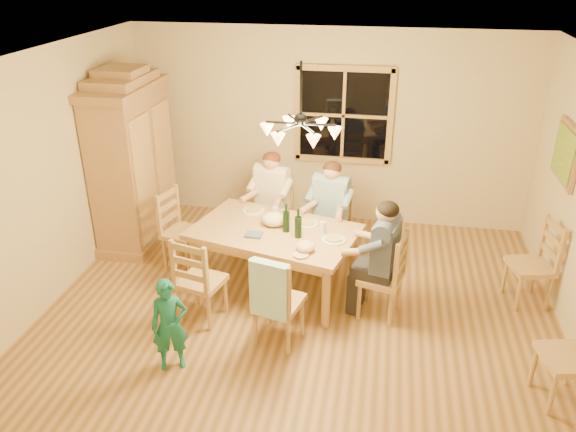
% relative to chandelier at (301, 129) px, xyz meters
% --- Properties ---
extents(floor, '(5.50, 5.50, 0.00)m').
position_rel_chandelier_xyz_m(floor, '(0.00, 0.00, -2.08)').
color(floor, brown).
rests_on(floor, ground).
extents(ceiling, '(5.50, 5.00, 0.02)m').
position_rel_chandelier_xyz_m(ceiling, '(0.00, 0.00, 0.62)').
color(ceiling, white).
rests_on(ceiling, wall_back).
extents(wall_back, '(5.50, 0.02, 2.70)m').
position_rel_chandelier_xyz_m(wall_back, '(0.00, 2.50, -0.73)').
color(wall_back, beige).
rests_on(wall_back, floor).
extents(wall_left, '(0.02, 5.00, 2.70)m').
position_rel_chandelier_xyz_m(wall_left, '(-2.75, 0.00, -0.73)').
color(wall_left, beige).
rests_on(wall_left, floor).
extents(window, '(1.30, 0.06, 1.30)m').
position_rel_chandelier_xyz_m(window, '(0.20, 2.47, -0.53)').
color(window, black).
rests_on(window, wall_back).
extents(painting, '(0.06, 0.78, 0.64)m').
position_rel_chandelier_xyz_m(painting, '(2.71, 1.20, -0.48)').
color(painting, '#8E5F3D').
rests_on(painting, wall_right).
extents(chandelier, '(0.77, 0.68, 0.71)m').
position_rel_chandelier_xyz_m(chandelier, '(0.00, 0.00, 0.00)').
color(chandelier, black).
rests_on(chandelier, ceiling).
extents(armoire, '(0.66, 1.40, 2.30)m').
position_rel_chandelier_xyz_m(armoire, '(-2.42, 1.40, -1.02)').
color(armoire, '#8E5F3D').
rests_on(armoire, floor).
extents(dining_table, '(2.00, 1.50, 0.76)m').
position_rel_chandelier_xyz_m(dining_table, '(-0.36, 0.47, -1.42)').
color(dining_table, '#AC764C').
rests_on(dining_table, floor).
extents(chair_far_left, '(0.53, 0.51, 0.99)m').
position_rel_chandelier_xyz_m(chair_far_left, '(-0.58, 1.40, -1.77)').
color(chair_far_left, '#A77B4A').
rests_on(chair_far_left, floor).
extents(chair_far_right, '(0.53, 0.51, 0.99)m').
position_rel_chandelier_xyz_m(chair_far_right, '(0.19, 1.21, -1.77)').
color(chair_far_right, '#A77B4A').
rests_on(chair_far_right, floor).
extents(chair_near_left, '(0.53, 0.51, 0.99)m').
position_rel_chandelier_xyz_m(chair_near_left, '(-1.00, -0.24, -1.77)').
color(chair_near_left, '#A77B4A').
rests_on(chair_near_left, floor).
extents(chair_near_right, '(0.53, 0.51, 0.99)m').
position_rel_chandelier_xyz_m(chair_near_right, '(-0.13, -0.46, -1.77)').
color(chair_near_right, '#A77B4A').
rests_on(chair_near_right, floor).
extents(chair_end_left, '(0.51, 0.53, 0.99)m').
position_rel_chandelier_xyz_m(chair_end_left, '(-1.56, 0.78, -1.77)').
color(chair_end_left, '#A77B4A').
rests_on(chair_end_left, floor).
extents(chair_end_right, '(0.51, 0.53, 0.99)m').
position_rel_chandelier_xyz_m(chair_end_right, '(0.85, 0.17, -1.77)').
color(chair_end_right, '#A77B4A').
rests_on(chair_end_right, floor).
extents(adult_woman, '(0.47, 0.50, 0.87)m').
position_rel_chandelier_xyz_m(adult_woman, '(-0.58, 1.40, -1.24)').
color(adult_woman, beige).
rests_on(adult_woman, floor).
extents(adult_plaid_man, '(0.47, 0.50, 0.87)m').
position_rel_chandelier_xyz_m(adult_plaid_man, '(0.19, 1.21, -1.24)').
color(adult_plaid_man, teal).
rests_on(adult_plaid_man, floor).
extents(adult_slate_man, '(0.50, 0.47, 0.87)m').
position_rel_chandelier_xyz_m(adult_slate_man, '(0.85, 0.17, -1.24)').
color(adult_slate_man, '#465071').
rests_on(adult_slate_man, floor).
extents(towel, '(0.39, 0.19, 0.58)m').
position_rel_chandelier_xyz_m(towel, '(-0.18, -0.64, -1.38)').
color(towel, '#B2DDF1').
rests_on(towel, chair_near_right).
extents(wine_bottle_a, '(0.08, 0.08, 0.33)m').
position_rel_chandelier_xyz_m(wine_bottle_a, '(-0.22, 0.45, -1.15)').
color(wine_bottle_a, black).
rests_on(wine_bottle_a, dining_table).
extents(wine_bottle_b, '(0.08, 0.08, 0.33)m').
position_rel_chandelier_xyz_m(wine_bottle_b, '(-0.07, 0.34, -1.15)').
color(wine_bottle_b, black).
rests_on(wine_bottle_b, dining_table).
extents(plate_woman, '(0.26, 0.26, 0.02)m').
position_rel_chandelier_xyz_m(plate_woman, '(-0.70, 0.89, -1.31)').
color(plate_woman, white).
rests_on(plate_woman, dining_table).
extents(plate_plaid, '(0.26, 0.26, 0.02)m').
position_rel_chandelier_xyz_m(plate_plaid, '(-0.02, 0.67, -1.31)').
color(plate_plaid, white).
rests_on(plate_plaid, dining_table).
extents(plate_slate, '(0.26, 0.26, 0.02)m').
position_rel_chandelier_xyz_m(plate_slate, '(0.32, 0.33, -1.31)').
color(plate_slate, white).
rests_on(plate_slate, dining_table).
extents(wine_glass_a, '(0.06, 0.06, 0.14)m').
position_rel_chandelier_xyz_m(wine_glass_a, '(-0.41, 0.78, -1.25)').
color(wine_glass_a, silver).
rests_on(wine_glass_a, dining_table).
extents(wine_glass_b, '(0.06, 0.06, 0.14)m').
position_rel_chandelier_xyz_m(wine_glass_b, '(0.18, 0.48, -1.25)').
color(wine_glass_b, silver).
rests_on(wine_glass_b, dining_table).
extents(cap, '(0.20, 0.20, 0.11)m').
position_rel_chandelier_xyz_m(cap, '(0.05, 0.04, -1.26)').
color(cap, '#D8B190').
rests_on(cap, dining_table).
extents(napkin, '(0.21, 0.18, 0.03)m').
position_rel_chandelier_xyz_m(napkin, '(-0.55, 0.28, -1.30)').
color(napkin, '#4C5E8B').
rests_on(napkin, dining_table).
extents(cloth_bundle, '(0.28, 0.22, 0.15)m').
position_rel_chandelier_xyz_m(cloth_bundle, '(-0.39, 0.57, -1.24)').
color(cloth_bundle, beige).
rests_on(cloth_bundle, dining_table).
extents(child, '(0.40, 0.34, 0.94)m').
position_rel_chandelier_xyz_m(child, '(-1.04, -1.04, -1.61)').
color(child, '#186C61').
rests_on(child, floor).
extents(chair_spare_front, '(0.51, 0.52, 0.99)m').
position_rel_chandelier_xyz_m(chair_spare_front, '(2.45, -0.85, -1.77)').
color(chair_spare_front, '#A77B4A').
rests_on(chair_spare_front, floor).
extents(chair_spare_back, '(0.51, 0.53, 0.99)m').
position_rel_chandelier_xyz_m(chair_spare_back, '(2.45, 0.69, -1.77)').
color(chair_spare_back, '#A77B4A').
rests_on(chair_spare_back, floor).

